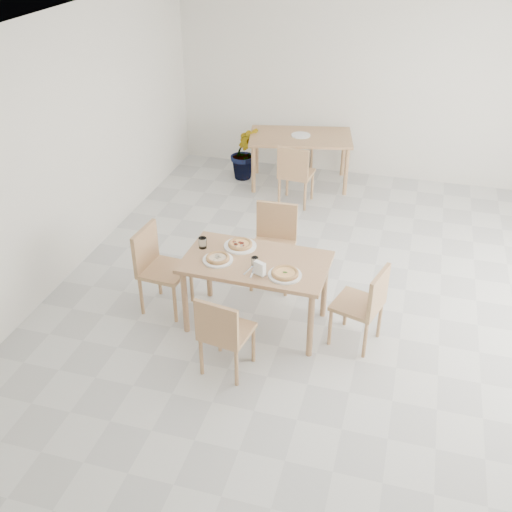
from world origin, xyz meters
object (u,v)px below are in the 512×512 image
(pizza_mushroom, at_px, (218,258))
(second_table, at_px, (300,141))
(chair_west, at_px, (157,263))
(chair_east, at_px, (366,302))
(chair_south, at_px, (223,331))
(pizza_pepperoni, at_px, (240,244))
(plate_pepperoni, at_px, (240,246))
(tumbler_a, at_px, (203,243))
(plate_mushroom, at_px, (218,260))
(napkin_holder, at_px, (260,269))
(chair_back_s, at_px, (295,172))
(chair_back_n, at_px, (298,135))
(main_table, at_px, (256,269))
(chair_north, at_px, (274,239))
(plate_empty, at_px, (301,135))
(pizza_margherita, at_px, (285,273))
(tumbler_b, at_px, (255,261))
(potted_plant, at_px, (246,153))
(plate_margherita, at_px, (285,275))

(pizza_mushroom, height_order, second_table, pizza_mushroom)
(chair_west, distance_m, chair_east, 2.13)
(chair_south, relative_size, pizza_pepperoni, 2.59)
(plate_pepperoni, distance_m, tumbler_a, 0.37)
(plate_mushroom, bearing_deg, napkin_holder, -16.31)
(chair_back_s, bearing_deg, pizza_mushroom, 91.45)
(pizza_mushroom, distance_m, chair_back_s, 2.84)
(napkin_holder, height_order, chair_back_n, napkin_holder)
(pizza_mushroom, bearing_deg, main_table, 16.00)
(chair_south, xyz_separation_m, napkin_holder, (0.18, 0.56, 0.33))
(chair_north, height_order, chair_back_s, chair_north)
(chair_north, height_order, tumbler_a, chair_north)
(chair_west, distance_m, plate_pepperoni, 0.89)
(chair_back_s, distance_m, plate_empty, 0.77)
(chair_east, bearing_deg, plate_mushroom, -71.00)
(pizza_margherita, xyz_separation_m, tumbler_b, (-0.32, 0.10, 0.01))
(tumbler_a, bearing_deg, pizza_margherita, -17.09)
(potted_plant, bearing_deg, pizza_pepperoni, -74.28)
(chair_north, distance_m, potted_plant, 2.82)
(plate_margherita, height_order, plate_mushroom, same)
(plate_mushroom, relative_size, tumbler_a, 2.68)
(pizza_margherita, distance_m, pizza_pepperoni, 0.68)
(tumbler_a, xyz_separation_m, tumbler_b, (0.59, -0.18, -0.01))
(pizza_margherita, relative_size, plate_empty, 1.19)
(plate_margherita, height_order, tumbler_b, tumbler_b)
(main_table, relative_size, pizza_pepperoni, 4.38)
(tumbler_b, xyz_separation_m, plate_empty, (-0.31, 3.54, -0.04))
(plate_pepperoni, bearing_deg, potted_plant, 105.72)
(chair_north, distance_m, plate_empty, 2.65)
(pizza_margherita, distance_m, tumbler_a, 0.94)
(main_table, bearing_deg, chair_back_s, 95.83)
(chair_back_s, bearing_deg, chair_west, 76.93)
(main_table, distance_m, chair_north, 0.84)
(plate_margherita, distance_m, pizza_mushroom, 0.68)
(chair_west, distance_m, tumbler_b, 1.11)
(tumbler_a, bearing_deg, chair_west, -170.80)
(plate_pepperoni, bearing_deg, plate_empty, 91.34)
(chair_back_n, bearing_deg, pizza_margherita, -102.96)
(chair_east, height_order, chair_back_n, chair_east)
(pizza_margherita, distance_m, pizza_mushroom, 0.68)
(main_table, xyz_separation_m, chair_back_n, (-0.49, 4.21, -0.18))
(plate_pepperoni, height_order, pizza_margherita, pizza_margherita)
(pizza_pepperoni, relative_size, chair_back_s, 0.37)
(plate_pepperoni, xyz_separation_m, tumbler_b, (0.23, -0.30, 0.04))
(plate_mushroom, distance_m, second_table, 3.56)
(plate_empty, xyz_separation_m, potted_plant, (-0.83, -0.03, -0.35))
(main_table, distance_m, chair_east, 1.09)
(chair_west, bearing_deg, pizza_mushroom, -94.76)
(chair_east, bearing_deg, chair_back_n, -143.65)
(plate_mushroom, bearing_deg, tumbler_b, 2.11)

